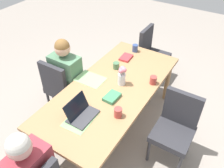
{
  "coord_description": "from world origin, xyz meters",
  "views": [
    {
      "loc": [
        -1.85,
        -1.15,
        2.56
      ],
      "look_at": [
        0.0,
        0.0,
        0.79
      ],
      "focal_mm": 37.34,
      "sensor_mm": 36.0,
      "label": 1
    }
  ],
  "objects_px": {
    "chair_far_left_near": "(61,85)",
    "coffee_mug_near_left": "(116,66)",
    "book_red_cover": "(112,97)",
    "coffee_mug_near_right": "(135,48)",
    "chair_head_right_left_far": "(151,52)",
    "chair_near_right_near": "(176,125)",
    "dining_table": "(112,92)",
    "book_blue_cover": "(126,57)",
    "laptop_head_left_left_mid": "(81,113)",
    "coffee_mug_centre_left": "(118,112)",
    "flower_vase": "(122,75)",
    "person_far_left_near": "(68,83)",
    "coffee_mug_centre_right": "(153,80)"
  },
  "relations": [
    {
      "from": "dining_table",
      "to": "person_far_left_near",
      "type": "relative_size",
      "value": 1.75
    },
    {
      "from": "coffee_mug_near_left",
      "to": "book_blue_cover",
      "type": "distance_m",
      "value": 0.29
    },
    {
      "from": "chair_head_right_left_far",
      "to": "chair_near_right_near",
      "type": "xyz_separation_m",
      "value": [
        -1.34,
        -0.92,
        0.0
      ]
    },
    {
      "from": "coffee_mug_near_right",
      "to": "book_blue_cover",
      "type": "distance_m",
      "value": 0.24
    },
    {
      "from": "chair_head_right_left_far",
      "to": "chair_near_right_near",
      "type": "bearing_deg",
      "value": -145.47
    },
    {
      "from": "chair_near_right_near",
      "to": "coffee_mug_near_left",
      "type": "distance_m",
      "value": 1.08
    },
    {
      "from": "dining_table",
      "to": "chair_head_right_left_far",
      "type": "height_order",
      "value": "chair_head_right_left_far"
    },
    {
      "from": "laptop_head_left_left_mid",
      "to": "coffee_mug_near_left",
      "type": "xyz_separation_m",
      "value": [
        0.95,
        0.14,
        0.0
      ]
    },
    {
      "from": "chair_head_right_left_far",
      "to": "coffee_mug_centre_left",
      "type": "distance_m",
      "value": 1.82
    },
    {
      "from": "coffee_mug_near_left",
      "to": "chair_far_left_near",
      "type": "bearing_deg",
      "value": 127.76
    },
    {
      "from": "laptop_head_left_left_mid",
      "to": "coffee_mug_centre_left",
      "type": "relative_size",
      "value": 2.98
    },
    {
      "from": "book_blue_cover",
      "to": "chair_head_right_left_far",
      "type": "bearing_deg",
      "value": -10.23
    },
    {
      "from": "coffee_mug_near_right",
      "to": "laptop_head_left_left_mid",
      "type": "bearing_deg",
      "value": -175.16
    },
    {
      "from": "chair_head_right_left_far",
      "to": "flower_vase",
      "type": "height_order",
      "value": "flower_vase"
    },
    {
      "from": "coffee_mug_near_left",
      "to": "coffee_mug_centre_left",
      "type": "relative_size",
      "value": 0.82
    },
    {
      "from": "coffee_mug_centre_left",
      "to": "chair_far_left_near",
      "type": "bearing_deg",
      "value": 76.05
    },
    {
      "from": "coffee_mug_centre_right",
      "to": "book_blue_cover",
      "type": "relative_size",
      "value": 0.51
    },
    {
      "from": "dining_table",
      "to": "book_blue_cover",
      "type": "relative_size",
      "value": 10.48
    },
    {
      "from": "chair_far_left_near",
      "to": "flower_vase",
      "type": "relative_size",
      "value": 3.55
    },
    {
      "from": "dining_table",
      "to": "coffee_mug_centre_right",
      "type": "relative_size",
      "value": 20.43
    },
    {
      "from": "coffee_mug_centre_left",
      "to": "book_blue_cover",
      "type": "distance_m",
      "value": 1.13
    },
    {
      "from": "chair_head_right_left_far",
      "to": "book_blue_cover",
      "type": "relative_size",
      "value": 4.5
    },
    {
      "from": "chair_head_right_left_far",
      "to": "laptop_head_left_left_mid",
      "type": "xyz_separation_m",
      "value": [
        -1.97,
        -0.06,
        0.28
      ]
    },
    {
      "from": "chair_far_left_near",
      "to": "coffee_mug_near_left",
      "type": "relative_size",
      "value": 10.16
    },
    {
      "from": "coffee_mug_centre_left",
      "to": "book_red_cover",
      "type": "bearing_deg",
      "value": 44.95
    },
    {
      "from": "chair_head_right_left_far",
      "to": "coffee_mug_centre_left",
      "type": "height_order",
      "value": "chair_head_right_left_far"
    },
    {
      "from": "chair_near_right_near",
      "to": "coffee_mug_near_left",
      "type": "relative_size",
      "value": 10.16
    },
    {
      "from": "chair_far_left_near",
      "to": "chair_head_right_left_far",
      "type": "relative_size",
      "value": 1.0
    },
    {
      "from": "flower_vase",
      "to": "coffee_mug_centre_left",
      "type": "bearing_deg",
      "value": -154.07
    },
    {
      "from": "laptop_head_left_left_mid",
      "to": "coffee_mug_near_left",
      "type": "height_order",
      "value": "laptop_head_left_left_mid"
    },
    {
      "from": "coffee_mug_centre_right",
      "to": "book_blue_cover",
      "type": "xyz_separation_m",
      "value": [
        0.32,
        0.56,
        -0.04
      ]
    },
    {
      "from": "flower_vase",
      "to": "coffee_mug_near_left",
      "type": "xyz_separation_m",
      "value": [
        0.25,
        0.23,
        -0.08
      ]
    },
    {
      "from": "coffee_mug_near_left",
      "to": "flower_vase",
      "type": "bearing_deg",
      "value": -137.06
    },
    {
      "from": "person_far_left_near",
      "to": "coffee_mug_near_right",
      "type": "height_order",
      "value": "person_far_left_near"
    },
    {
      "from": "dining_table",
      "to": "laptop_head_left_left_mid",
      "type": "xyz_separation_m",
      "value": [
        -0.58,
        0.03,
        0.12
      ]
    },
    {
      "from": "coffee_mug_near_right",
      "to": "person_far_left_near",
      "type": "bearing_deg",
      "value": 148.6
    },
    {
      "from": "chair_head_right_left_far",
      "to": "chair_near_right_near",
      "type": "height_order",
      "value": "same"
    },
    {
      "from": "coffee_mug_centre_right",
      "to": "chair_head_right_left_far",
      "type": "bearing_deg",
      "value": 24.22
    },
    {
      "from": "chair_near_right_near",
      "to": "coffee_mug_near_right",
      "type": "height_order",
      "value": "chair_near_right_near"
    },
    {
      "from": "chair_far_left_near",
      "to": "person_far_left_near",
      "type": "xyz_separation_m",
      "value": [
        0.07,
        -0.06,
        0.03
      ]
    },
    {
      "from": "book_red_cover",
      "to": "book_blue_cover",
      "type": "bearing_deg",
      "value": 21.06
    },
    {
      "from": "coffee_mug_centre_left",
      "to": "coffee_mug_near_right",
      "type": "bearing_deg",
      "value": 19.91
    },
    {
      "from": "coffee_mug_near_left",
      "to": "book_red_cover",
      "type": "height_order",
      "value": "coffee_mug_near_left"
    },
    {
      "from": "laptop_head_left_left_mid",
      "to": "book_red_cover",
      "type": "bearing_deg",
      "value": -17.89
    },
    {
      "from": "laptop_head_left_left_mid",
      "to": "book_red_cover",
      "type": "xyz_separation_m",
      "value": [
        0.41,
        -0.13,
        -0.02
      ]
    },
    {
      "from": "book_red_cover",
      "to": "coffee_mug_centre_right",
      "type": "bearing_deg",
      "value": -27.18
    },
    {
      "from": "coffee_mug_centre_left",
      "to": "person_far_left_near",
      "type": "bearing_deg",
      "value": 71.4
    },
    {
      "from": "dining_table",
      "to": "chair_far_left_near",
      "type": "distance_m",
      "value": 0.8
    },
    {
      "from": "coffee_mug_centre_right",
      "to": "flower_vase",
      "type": "bearing_deg",
      "value": 123.26
    },
    {
      "from": "book_red_cover",
      "to": "coffee_mug_near_right",
      "type": "bearing_deg",
      "value": 16.15
    }
  ]
}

